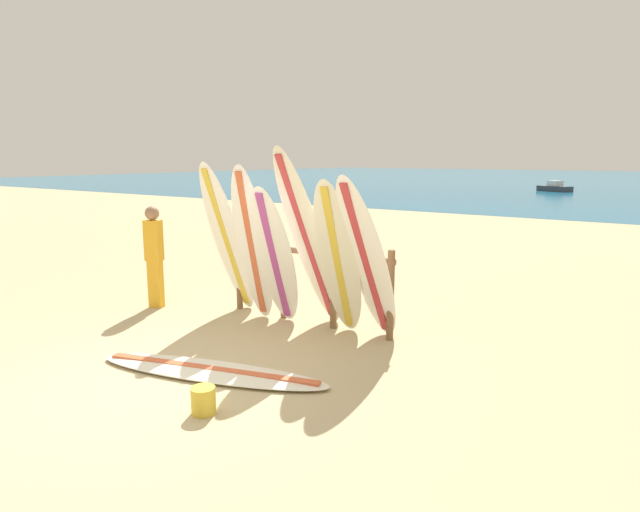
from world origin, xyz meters
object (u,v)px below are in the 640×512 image
beachgoer_standing (154,252)px  small_boat_offshore (555,187)px  surfboard_leaning_left (252,244)px  surfboard_leaning_center_left (275,257)px  surfboard_lying_on_sand (211,371)px  surfboard_leaning_far_left (228,239)px  surfboard_leaning_center_right (338,260)px  surfboard_leaning_center (308,240)px  surfboard_leaning_right (367,261)px  sand_bucket (203,400)px  surfboard_rack (308,273)px

beachgoer_standing → small_boat_offshore: (-1.39, 33.99, -0.60)m
surfboard_leaning_left → surfboard_leaning_center_left: surfboard_leaning_left is taller
surfboard_lying_on_sand → beachgoer_standing: (-2.62, 1.41, 0.82)m
surfboard_leaning_far_left → surfboard_leaning_center_right: (1.90, -0.03, -0.09)m
surfboard_leaning_center → surfboard_leaning_center_left: bearing=-157.2°
surfboard_leaning_far_left → beachgoer_standing: (-1.23, -0.33, -0.26)m
surfboard_leaning_right → surfboard_lying_on_sand: (-0.89, -1.75, -1.02)m
beachgoer_standing → sand_bucket: 3.92m
sand_bucket → surfboard_lying_on_sand: bearing=132.2°
surfboard_leaning_center_left → surfboard_leaning_right: (1.34, 0.11, 0.08)m
surfboard_leaning_right → small_boat_offshore: (-4.91, 33.65, -0.79)m
surfboard_leaning_center_left → beachgoer_standing: size_ratio=1.25×
surfboard_rack → surfboard_leaning_center_right: size_ratio=1.30×
sand_bucket → surfboard_leaning_center_left: bearing=114.6°
surfboard_leaning_center → beachgoer_standing: 2.65m
surfboard_leaning_center_right → surfboard_lying_on_sand: surfboard_leaning_center_right is taller
surfboard_rack → beachgoer_standing: bearing=-164.5°
sand_bucket → surfboard_leaning_center_right: bearing=92.6°
surfboard_rack → surfboard_leaning_right: size_ratio=1.26×
surfboard_leaning_center → surfboard_leaning_right: (0.92, -0.07, -0.16)m
surfboard_leaning_center → small_boat_offshore: surfboard_leaning_center is taller
surfboard_leaning_left → surfboard_leaning_center_left: bearing=-7.6°
surfboard_leaning_center_right → surfboard_lying_on_sand: 2.04m
beachgoer_standing → sand_bucket: beachgoer_standing is taller
surfboard_leaning_center_right → surfboard_leaning_right: surfboard_leaning_right is taller
surfboard_rack → surfboard_leaning_center: 0.60m
sand_bucket → small_boat_offshore: bearing=97.3°
surfboard_leaning_far_left → sand_bucket: surfboard_leaning_far_left is taller
surfboard_leaning_center_left → surfboard_leaning_center: (0.42, 0.18, 0.25)m
surfboard_leaning_center_left → surfboard_lying_on_sand: size_ratio=0.71×
surfboard_leaning_far_left → small_boat_offshore: (-2.62, 33.66, -0.86)m
surfboard_rack → surfboard_lying_on_sand: bearing=-83.6°
surfboard_leaning_far_left → surfboard_leaning_right: 2.29m
surfboard_leaning_left → surfboard_lying_on_sand: (0.89, -1.70, -1.06)m
small_boat_offshore → surfboard_leaning_center_left: bearing=-84.0°
surfboard_leaning_far_left → surfboard_leaning_right: size_ratio=1.06×
surfboard_leaning_far_left → surfboard_leaning_left: (0.50, -0.04, -0.02)m
surfboard_leaning_far_left → surfboard_leaning_center_left: bearing=-6.0°
surfboard_leaning_far_left → surfboard_leaning_center: 1.37m
surfboard_leaning_center_left → surfboard_leaning_center: bearing=22.8°
surfboard_leaning_center → surfboard_leaning_center_right: surfboard_leaning_center is taller
beachgoer_standing → small_boat_offshore: bearing=92.3°
surfboard_rack → surfboard_lying_on_sand: surfboard_rack is taller
surfboard_leaning_far_left → surfboard_leaning_right: (2.29, 0.01, -0.06)m
beachgoer_standing → small_boat_offshore: beachgoer_standing is taller
surfboard_rack → sand_bucket: (0.84, -2.75, -0.58)m
surfboard_leaning_right → surfboard_lying_on_sand: bearing=-117.1°
surfboard_leaning_center_left → sand_bucket: (1.06, -2.32, -0.85)m
surfboard_leaning_center → sand_bucket: 2.80m
surfboard_leaning_center_left → beachgoer_standing: 2.19m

